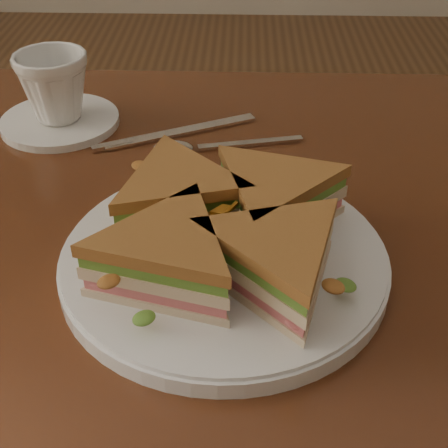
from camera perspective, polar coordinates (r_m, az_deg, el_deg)
name	(u,v)px	position (r m, az deg, el deg)	size (l,w,h in m)	color
table	(187,302)	(0.69, -3.43, -7.11)	(1.20, 0.80, 0.75)	#3A1A0D
plate	(224,261)	(0.57, 0.00, -3.38)	(0.30, 0.30, 0.02)	white
sandwich_wedges	(224,229)	(0.55, 0.00, -0.42)	(0.30, 0.30, 0.06)	beige
crisps_mound	(224,232)	(0.55, 0.00, -0.75)	(0.09, 0.09, 0.05)	#B26916
spoon	(192,147)	(0.76, -2.92, 7.00)	(0.18, 0.06, 0.01)	silver
knife	(170,134)	(0.79, -4.92, 8.16)	(0.20, 0.10, 0.00)	silver
saucer	(60,121)	(0.84, -14.75, 9.07)	(0.15, 0.15, 0.01)	white
coffee_cup	(54,87)	(0.82, -15.27, 12.00)	(0.09, 0.09, 0.08)	white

